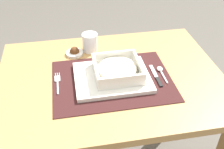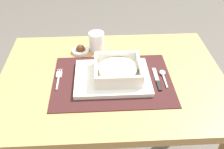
{
  "view_description": "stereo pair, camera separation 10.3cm",
  "coord_description": "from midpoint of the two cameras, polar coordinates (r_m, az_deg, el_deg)",
  "views": [
    {
      "loc": [
        -0.15,
        -0.84,
        1.41
      ],
      "look_at": [
        -0.0,
        -0.03,
        0.79
      ],
      "focal_mm": 43.36,
      "sensor_mm": 36.0,
      "label": 1
    },
    {
      "loc": [
        -0.05,
        -0.86,
        1.41
      ],
      "look_at": [
        -0.0,
        -0.03,
        0.79
      ],
      "focal_mm": 43.36,
      "sensor_mm": 36.0,
      "label": 2
    }
  ],
  "objects": [
    {
      "name": "spoon",
      "position": [
        1.1,
        7.56,
        0.84
      ],
      "size": [
        0.02,
        0.11,
        0.01
      ],
      "rotation": [
        0.0,
        0.0,
        0.0
      ],
      "color": "silver",
      "rests_on": "placemat"
    },
    {
      "name": "condiment_saucer",
      "position": [
        1.22,
        -10.32,
        4.55
      ],
      "size": [
        0.08,
        0.08,
        0.04
      ],
      "color": "white",
      "rests_on": "dining_table"
    },
    {
      "name": "porridge_bowl",
      "position": [
        1.04,
        -1.7,
        0.83
      ],
      "size": [
        0.18,
        0.18,
        0.05
      ],
      "color": "white",
      "rests_on": "serving_plate"
    },
    {
      "name": "dining_table",
      "position": [
        1.16,
        -2.77,
        -5.32
      ],
      "size": [
        0.9,
        0.66,
        0.76
      ],
      "color": "#B2844C",
      "rests_on": "ground"
    },
    {
      "name": "butter_knife",
      "position": [
        1.07,
        6.64,
        -0.6
      ],
      "size": [
        0.01,
        0.14,
        0.01
      ],
      "rotation": [
        0.0,
        0.0,
        0.07
      ],
      "color": "black",
      "rests_on": "placemat"
    },
    {
      "name": "drinking_glass",
      "position": [
        1.22,
        -7.08,
        6.52
      ],
      "size": [
        0.07,
        0.07,
        0.08
      ],
      "color": "white",
      "rests_on": "dining_table"
    },
    {
      "name": "fork",
      "position": [
        1.07,
        -14.15,
        -1.51
      ],
      "size": [
        0.02,
        0.13,
        0.0
      ],
      "rotation": [
        0.0,
        0.0,
        0.06
      ],
      "color": "silver",
      "rests_on": "placemat"
    },
    {
      "name": "serving_plate",
      "position": [
        1.05,
        -2.65,
        -0.67
      ],
      "size": [
        0.29,
        0.23,
        0.02
      ],
      "primitive_type": "cube",
      "color": "white",
      "rests_on": "placemat"
    },
    {
      "name": "placemat",
      "position": [
        1.05,
        -2.81,
        -1.35
      ],
      "size": [
        0.46,
        0.34,
        0.0
      ],
      "primitive_type": "cube",
      "color": "#381919",
      "rests_on": "dining_table"
    }
  ]
}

